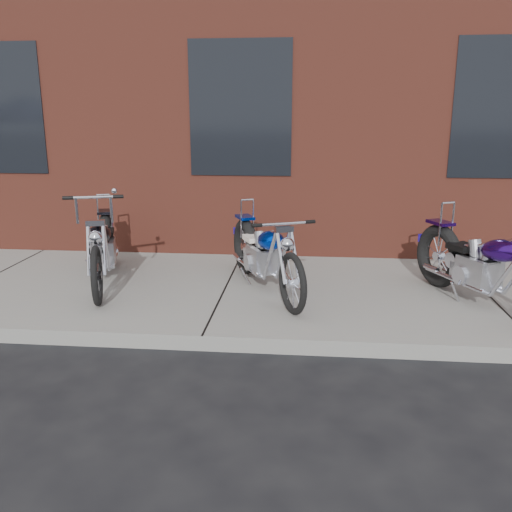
# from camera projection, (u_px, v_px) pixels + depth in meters

# --- Properties ---
(ground) EXTENTS (120.00, 120.00, 0.00)m
(ground) POSITION_uv_depth(u_px,v_px,m) (202.00, 351.00, 5.01)
(ground) COLOR #232325
(ground) RESTS_ON ground
(sidewalk) EXTENTS (22.00, 3.00, 0.15)m
(sidewalk) POSITION_uv_depth(u_px,v_px,m) (226.00, 292.00, 6.44)
(sidewalk) COLOR gray
(sidewalk) RESTS_ON ground
(building_brick) EXTENTS (22.00, 10.00, 8.00)m
(building_brick) POSITION_uv_depth(u_px,v_px,m) (268.00, 25.00, 11.70)
(building_brick) COLOR brown
(building_brick) RESTS_ON ground
(chopper_purple) EXTENTS (1.07, 2.16, 1.31)m
(chopper_purple) POSITION_uv_depth(u_px,v_px,m) (485.00, 268.00, 5.63)
(chopper_purple) COLOR black
(chopper_purple) RESTS_ON sidewalk
(chopper_blue) EXTENTS (1.01, 2.06, 0.96)m
(chopper_blue) POSITION_uv_depth(u_px,v_px,m) (265.00, 256.00, 6.21)
(chopper_blue) COLOR black
(chopper_blue) RESTS_ON sidewalk
(chopper_third) EXTENTS (0.81, 2.18, 1.14)m
(chopper_third) POSITION_uv_depth(u_px,v_px,m) (103.00, 249.00, 6.50)
(chopper_third) COLOR black
(chopper_third) RESTS_ON sidewalk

